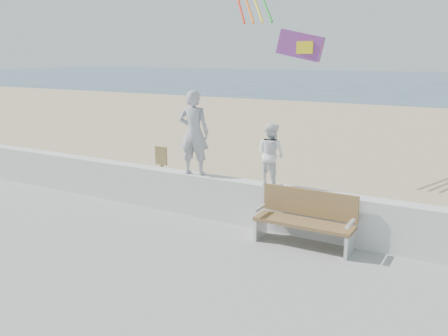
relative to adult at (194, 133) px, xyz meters
The scene contains 8 objects.
ground 2.88m from the adult, 72.08° to the right, with size 220.00×220.00×0.00m, color #304E61.
sand 7.29m from the adult, 84.72° to the left, with size 90.00×40.00×0.08m, color tan.
seawall 1.49m from the adult, ahead, with size 30.00×0.35×0.90m, color silver.
adult is the anchor object (origin of this frame).
child 1.80m from the adult, ahead, with size 0.60×0.46×1.23m, color white.
bench 3.02m from the adult, ahead, with size 1.80×0.57×1.00m.
parafoil_kite 3.15m from the adult, 53.50° to the left, with size 1.08×0.35×0.73m.
sign 1.48m from the adult, 168.06° to the left, with size 0.32×0.07×1.46m.
Camera 1 is at (4.79, -6.27, 3.56)m, focal length 38.00 mm.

